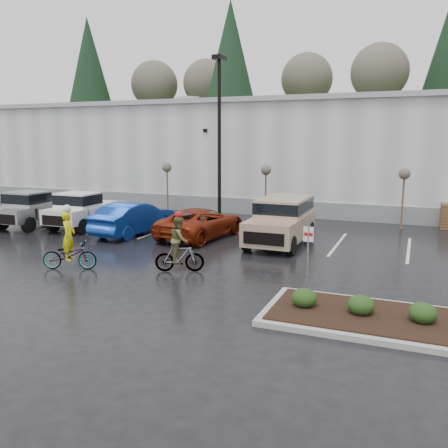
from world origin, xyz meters
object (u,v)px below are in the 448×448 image
at_px(suv_tan, 281,222).
at_px(cyclist_olive, 179,250).
at_px(sapling_mid, 266,173).
at_px(sapling_east, 404,177).
at_px(pickup_white, 89,209).
at_px(fire_lane_sign, 308,252).
at_px(lamppost, 219,121).
at_px(car_blue, 134,218).
at_px(sapling_west, 167,170).
at_px(cyclist_hivis, 69,249).
at_px(car_red, 201,223).
at_px(pickup_silver, 40,208).

bearing_deg(suv_tan, cyclist_olive, -110.63).
distance_m(sapling_mid, suv_tan, 6.77).
bearing_deg(sapling_east, pickup_white, -159.54).
relative_size(sapling_mid, fire_lane_sign, 1.45).
bearing_deg(sapling_mid, fire_lane_sign, -67.51).
bearing_deg(fire_lane_sign, lamppost, 123.46).
bearing_deg(car_blue, sapling_west, -69.77).
relative_size(sapling_mid, suv_tan, 0.63).
relative_size(sapling_west, cyclist_hivis, 1.35).
distance_m(pickup_white, cyclist_olive, 10.35).
bearing_deg(pickup_white, suv_tan, -1.14).
xyz_separation_m(fire_lane_sign, car_red, (-6.63, 6.74, -0.68)).
bearing_deg(sapling_east, lamppost, -174.29).
relative_size(sapling_west, car_blue, 0.65).
relative_size(sapling_west, pickup_silver, 0.62).
bearing_deg(pickup_silver, car_red, 2.15).
distance_m(pickup_white, car_blue, 3.36).
distance_m(pickup_white, cyclist_hivis, 8.50).
xyz_separation_m(car_red, suv_tan, (3.92, 0.04, 0.31)).
bearing_deg(sapling_west, fire_lane_sign, -47.33).
height_order(lamppost, cyclist_hivis, lamppost).
distance_m(sapling_east, suv_tan, 7.95).
height_order(sapling_west, cyclist_hivis, sapling_west).
bearing_deg(car_red, cyclist_olive, 114.77).
distance_m(cyclist_hivis, cyclist_olive, 4.06).
height_order(lamppost, car_red, lamppost).
bearing_deg(fire_lane_sign, car_blue, 148.17).
distance_m(lamppost, sapling_west, 5.07).
distance_m(lamppost, fire_lane_sign, 14.78).
relative_size(sapling_east, pickup_silver, 0.62).
relative_size(sapling_east, fire_lane_sign, 1.45).
xyz_separation_m(fire_lane_sign, cyclist_olive, (-4.85, 1.10, -0.60)).
height_order(lamppost, car_blue, lamppost).
xyz_separation_m(sapling_east, car_blue, (-12.28, -6.54, -1.92)).
xyz_separation_m(sapling_west, sapling_east, (14.00, 0.00, 0.00)).
height_order(pickup_white, suv_tan, suv_tan).
bearing_deg(sapling_west, lamppost, -14.04).
height_order(car_blue, cyclist_hivis, cyclist_hivis).
distance_m(lamppost, car_red, 7.18).
height_order(fire_lane_sign, pickup_white, fire_lane_sign).
bearing_deg(sapling_west, pickup_silver, -124.32).
relative_size(sapling_east, car_blue, 0.65).
bearing_deg(lamppost, car_blue, -112.39).
xyz_separation_m(car_blue, cyclist_olive, (5.23, -5.16, -0.00)).
bearing_deg(sapling_mid, suv_tan, -66.69).
xyz_separation_m(sapling_mid, pickup_silver, (-10.88, -6.42, -1.75)).
bearing_deg(lamppost, fire_lane_sign, -56.54).
height_order(fire_lane_sign, pickup_silver, fire_lane_sign).
bearing_deg(pickup_silver, sapling_mid, 30.53).
bearing_deg(suv_tan, sapling_mid, 113.31).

